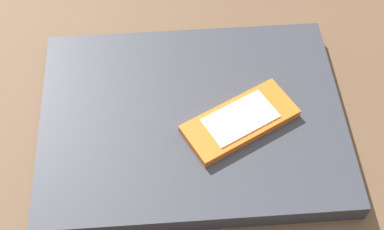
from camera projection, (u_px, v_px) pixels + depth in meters
The scene contains 3 objects.
desk_surface at pixel (178, 160), 56.59cm from camera, with size 120.00×80.00×3.00cm, color brown.
laptop_closed at pixel (192, 120), 56.40cm from camera, with size 31.84×24.04×2.26cm, color #33353D.
cell_phone_on_laptop at pixel (240, 121), 54.33cm from camera, with size 11.82×11.99×1.09cm.
Camera 1 is at (-8.46, 26.81, 50.88)cm, focal length 49.47 mm.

